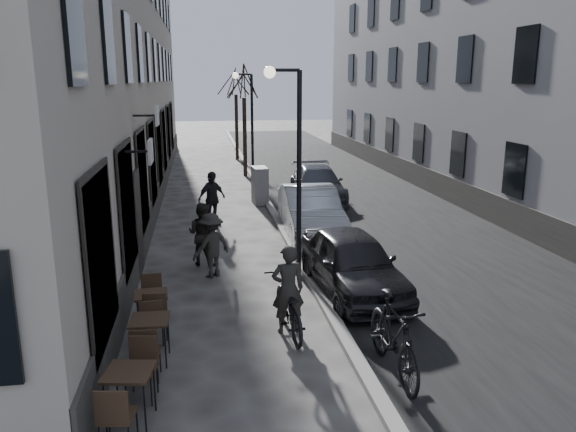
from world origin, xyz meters
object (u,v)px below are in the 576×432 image
object	(u,v)px
tree_far	(236,81)
bicycle	(288,306)
bistro_set_c	(152,308)
streetlamp_near	(292,149)
bistro_set_b	(150,336)
pedestrian_far	(212,199)
pedestrian_near	(202,234)
pedestrian_mid	(211,245)
car_far	(317,184)
bistro_set_a	(130,391)
car_mid	(311,212)
tree_near	(244,82)
moped	(394,337)
utility_cabinet	(260,186)
car_near	(352,262)
streetlamp_far	(248,117)

from	to	relation	value
tree_far	bicycle	world-z (taller)	tree_far
bistro_set_c	streetlamp_near	bearing A→B (deg)	36.53
bistro_set_b	pedestrian_far	world-z (taller)	pedestrian_far
pedestrian_near	pedestrian_mid	size ratio (longest dim) A/B	1.04
pedestrian_near	car_far	xyz separation A→B (m)	(4.67, 7.50, -0.17)
tree_far	bistro_set_a	world-z (taller)	tree_far
pedestrian_near	car_mid	world-z (taller)	pedestrian_near
tree_near	moped	distance (m)	20.53
bistro_set_c	car_far	distance (m)	12.76
pedestrian_mid	car_mid	size ratio (longest dim) A/B	0.35
tree_far	pedestrian_near	bearing A→B (deg)	-96.53
car_mid	moped	distance (m)	8.63
bicycle	moped	size ratio (longest dim) A/B	0.92
bicycle	car_far	distance (m)	12.30
streetlamp_near	utility_cabinet	world-z (taller)	streetlamp_near
moped	pedestrian_near	bearing A→B (deg)	114.96
bistro_set_c	bistro_set_b	bearing A→B (deg)	-90.97
utility_cabinet	pedestrian_mid	bearing A→B (deg)	-108.47
streetlamp_near	bistro_set_c	bearing A→B (deg)	-139.26
car_near	car_mid	distance (m)	4.91
bistro_set_c	moped	size ratio (longest dim) A/B	0.70
bistro_set_b	car_far	xyz separation A→B (m)	(5.62, 12.71, 0.18)
bistro_set_a	car_mid	distance (m)	10.36
streetlamp_far	pedestrian_far	bearing A→B (deg)	-105.32
streetlamp_far	bistro_set_a	distance (m)	18.33
utility_cabinet	pedestrian_mid	xyz separation A→B (m)	(-2.09, -8.18, 0.08)
bistro_set_c	car_mid	world-z (taller)	car_mid
utility_cabinet	streetlamp_near	bearing A→B (deg)	-94.82
streetlamp_near	utility_cabinet	size ratio (longest dim) A/B	3.49
car_far	streetlamp_far	bearing A→B (deg)	129.68
bistro_set_a	car_far	world-z (taller)	car_far
car_mid	car_far	distance (m)	5.30
tree_far	pedestrian_far	bearing A→B (deg)	-96.95
bicycle	pedestrian_far	world-z (taller)	pedestrian_far
streetlamp_near	bicycle	xyz separation A→B (m)	(-0.62, -3.26, -2.62)
pedestrian_far	car_mid	distance (m)	3.49
pedestrian_mid	pedestrian_far	size ratio (longest dim) A/B	0.89
tree_far	bistro_set_c	xyz separation A→B (m)	(-3.29, -23.78, -4.20)
bistro_set_a	streetlamp_far	bearing A→B (deg)	89.04
bistro_set_b	car_near	bearing A→B (deg)	33.99
streetlamp_near	pedestrian_mid	xyz separation A→B (m)	(-1.99, 0.14, -2.35)
pedestrian_mid	car_mid	bearing A→B (deg)	-168.14
streetlamp_near	bistro_set_b	world-z (taller)	streetlamp_near
pedestrian_far	car_far	bearing A→B (deg)	2.33
utility_cabinet	moped	bearing A→B (deg)	-90.93
bistro_set_a	car_near	size ratio (longest dim) A/B	0.40
bistro_set_b	car_mid	distance (m)	8.72
bistro_set_b	pedestrian_far	xyz separation A→B (m)	(1.30, 9.32, 0.43)
bistro_set_a	streetlamp_near	bearing A→B (deg)	70.06
utility_cabinet	bicycle	size ratio (longest dim) A/B	0.71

